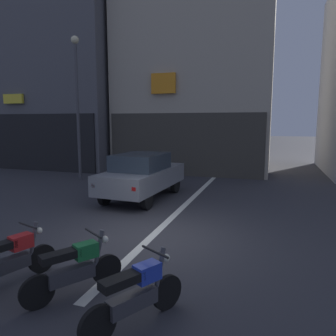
% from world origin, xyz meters
% --- Properties ---
extents(ground_plane, '(120.00, 120.00, 0.00)m').
position_xyz_m(ground_plane, '(0.00, 0.00, 0.00)').
color(ground_plane, '#333338').
extents(lane_centre_line, '(0.20, 18.00, 0.01)m').
position_xyz_m(lane_centre_line, '(0.00, 6.00, 0.00)').
color(lane_centre_line, silver).
rests_on(lane_centre_line, ground).
extents(building_corner_left, '(10.43, 9.36, 11.26)m').
position_xyz_m(building_corner_left, '(-11.27, 12.57, 5.62)').
color(building_corner_left, '#56565B').
rests_on(building_corner_left, ground).
extents(building_mid_block, '(8.38, 7.69, 15.76)m').
position_xyz_m(building_mid_block, '(-1.64, 12.58, 7.86)').
color(building_mid_block, '#B2A893').
rests_on(building_mid_block, ground).
extents(car_grey_crossing_near, '(1.99, 4.19, 1.64)m').
position_xyz_m(car_grey_crossing_near, '(-1.70, 3.56, 0.89)').
color(car_grey_crossing_near, black).
rests_on(car_grey_crossing_near, ground).
extents(street_lamp, '(0.36, 0.36, 6.61)m').
position_xyz_m(street_lamp, '(-6.02, 6.16, 4.04)').
color(street_lamp, '#47474C').
rests_on(street_lamp, ground).
extents(motorcycle_red_row_leftmost, '(0.67, 1.61, 0.98)m').
position_xyz_m(motorcycle_red_row_leftmost, '(-1.44, -2.79, 0.46)').
color(motorcycle_red_row_leftmost, black).
rests_on(motorcycle_red_row_leftmost, ground).
extents(motorcycle_green_row_left_mid, '(0.96, 1.44, 0.98)m').
position_xyz_m(motorcycle_green_row_left_mid, '(-0.21, -2.75, 0.46)').
color(motorcycle_green_row_left_mid, black).
rests_on(motorcycle_green_row_left_mid, ground).
extents(motorcycle_blue_row_centre, '(0.89, 1.48, 0.98)m').
position_xyz_m(motorcycle_blue_row_centre, '(1.01, -3.14, 0.46)').
color(motorcycle_blue_row_centre, black).
rests_on(motorcycle_blue_row_centre, ground).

